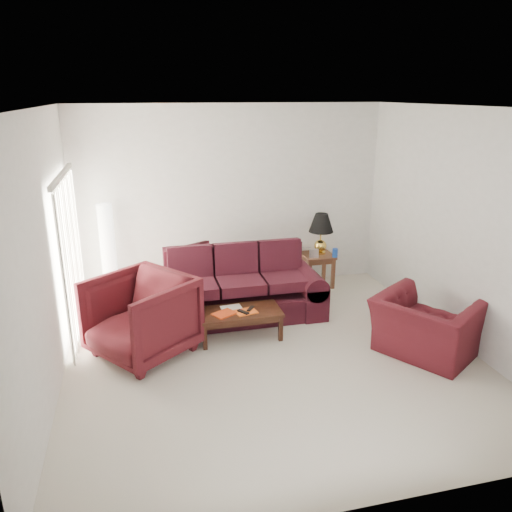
{
  "coord_description": "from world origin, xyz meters",
  "views": [
    {
      "loc": [
        -1.52,
        -5.36,
        3.15
      ],
      "look_at": [
        0.0,
        0.85,
        1.05
      ],
      "focal_mm": 35.0,
      "sensor_mm": 36.0,
      "label": 1
    }
  ],
  "objects_px": {
    "end_table": "(317,270)",
    "floor_lamp": "(108,254)",
    "armchair_right": "(426,327)",
    "coffee_table": "(240,324)",
    "sofa": "(239,285)",
    "armchair_left": "(141,317)"
  },
  "relations": [
    {
      "from": "coffee_table",
      "to": "armchair_left",
      "type": "bearing_deg",
      "value": 170.16
    },
    {
      "from": "floor_lamp",
      "to": "sofa",
      "type": "bearing_deg",
      "value": -27.86
    },
    {
      "from": "armchair_left",
      "to": "armchair_right",
      "type": "height_order",
      "value": "armchair_left"
    },
    {
      "from": "sofa",
      "to": "floor_lamp",
      "type": "height_order",
      "value": "floor_lamp"
    },
    {
      "from": "sofa",
      "to": "coffee_table",
      "type": "bearing_deg",
      "value": -98.6
    },
    {
      "from": "sofa",
      "to": "floor_lamp",
      "type": "relative_size",
      "value": 1.52
    },
    {
      "from": "end_table",
      "to": "armchair_left",
      "type": "xyz_separation_m",
      "value": [
        -2.95,
        -1.71,
        0.23
      ]
    },
    {
      "from": "floor_lamp",
      "to": "coffee_table",
      "type": "height_order",
      "value": "floor_lamp"
    },
    {
      "from": "end_table",
      "to": "armchair_left",
      "type": "relative_size",
      "value": 0.49
    },
    {
      "from": "sofa",
      "to": "armchair_right",
      "type": "xyz_separation_m",
      "value": [
        2.03,
        -1.63,
        -0.12
      ]
    },
    {
      "from": "sofa",
      "to": "end_table",
      "type": "height_order",
      "value": "sofa"
    },
    {
      "from": "sofa",
      "to": "coffee_table",
      "type": "xyz_separation_m",
      "value": [
        -0.13,
        -0.64,
        -0.31
      ]
    },
    {
      "from": "end_table",
      "to": "floor_lamp",
      "type": "height_order",
      "value": "floor_lamp"
    },
    {
      "from": "end_table",
      "to": "floor_lamp",
      "type": "distance_m",
      "value": 3.42
    },
    {
      "from": "floor_lamp",
      "to": "armchair_right",
      "type": "height_order",
      "value": "floor_lamp"
    },
    {
      "from": "end_table",
      "to": "armchair_right",
      "type": "xyz_separation_m",
      "value": [
        0.49,
        -2.55,
        0.1
      ]
    },
    {
      "from": "sofa",
      "to": "coffee_table",
      "type": "relative_size",
      "value": 2.21
    },
    {
      "from": "sofa",
      "to": "armchair_right",
      "type": "height_order",
      "value": "sofa"
    },
    {
      "from": "armchair_right",
      "to": "coffee_table",
      "type": "distance_m",
      "value": 2.39
    },
    {
      "from": "floor_lamp",
      "to": "armchair_right",
      "type": "relative_size",
      "value": 1.39
    },
    {
      "from": "armchair_left",
      "to": "armchair_right",
      "type": "xyz_separation_m",
      "value": [
        3.44,
        -0.84,
        -0.14
      ]
    },
    {
      "from": "sofa",
      "to": "floor_lamp",
      "type": "distance_m",
      "value": 2.09
    }
  ]
}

